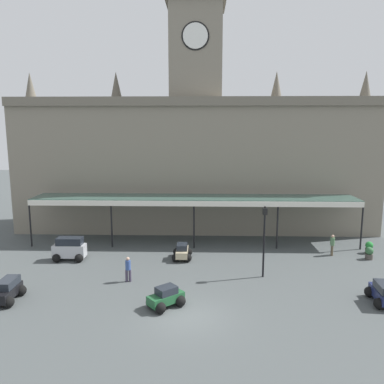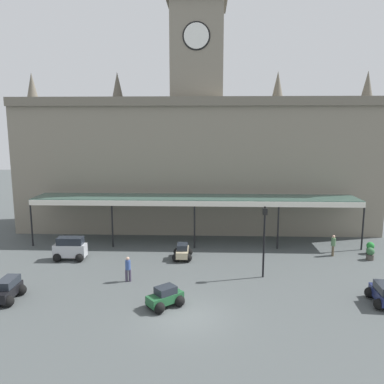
{
  "view_description": "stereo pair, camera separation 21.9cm",
  "coord_description": "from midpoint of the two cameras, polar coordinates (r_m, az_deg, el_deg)",
  "views": [
    {
      "loc": [
        0.73,
        -18.97,
        9.96
      ],
      "look_at": [
        0.0,
        6.2,
        5.69
      ],
      "focal_mm": 35.66,
      "sensor_mm": 36.0,
      "label": 1
    },
    {
      "loc": [
        0.95,
        -18.96,
        9.96
      ],
      "look_at": [
        0.0,
        6.2,
        5.69
      ],
      "focal_mm": 35.66,
      "sensor_mm": 36.0,
      "label": 2
    }
  ],
  "objects": [
    {
      "name": "entrance_canopy",
      "position": [
        32.56,
        0.65,
        -1.04
      ],
      "size": [
        27.71,
        3.26,
        4.09
      ],
      "color": "#38564C",
      "rests_on": "ground"
    },
    {
      "name": "car_beige_sedan",
      "position": [
        29.58,
        -1.22,
        -9.03
      ],
      "size": [
        1.52,
        2.05,
        1.19
      ],
      "color": "tan",
      "rests_on": "ground"
    },
    {
      "name": "pedestrian_near_entrance",
      "position": [
        25.66,
        -9.31,
        -11.17
      ],
      "size": [
        0.39,
        0.34,
        1.67
      ],
      "color": "#3F384C",
      "rests_on": "ground"
    },
    {
      "name": "car_green_sedan",
      "position": [
        22.22,
        -3.75,
        -15.59
      ],
      "size": [
        2.24,
        2.19,
        1.19
      ],
      "color": "#1E512D",
      "rests_on": "ground"
    },
    {
      "name": "victorian_lamppost",
      "position": [
        25.83,
        10.99,
        -6.11
      ],
      "size": [
        0.3,
        0.3,
        4.88
      ],
      "color": "black",
      "rests_on": "ground"
    },
    {
      "name": "planter_by_canopy",
      "position": [
        33.89,
        25.28,
        -7.56
      ],
      "size": [
        0.6,
        0.6,
        0.96
      ],
      "color": "#47423D",
      "rests_on": "ground"
    },
    {
      "name": "pedestrian_crossing_forecourt",
      "position": [
        32.13,
        20.55,
        -7.37
      ],
      "size": [
        0.34,
        0.38,
        1.67
      ],
      "color": "brown",
      "rests_on": "ground"
    },
    {
      "name": "car_silver_van",
      "position": [
        30.67,
        -17.55,
        -8.2
      ],
      "size": [
        2.41,
        1.62,
        1.77
      ],
      "color": "#B2B5BA",
      "rests_on": "ground"
    },
    {
      "name": "car_black_estate",
      "position": [
        25.26,
        -25.66,
        -13.21
      ],
      "size": [
        1.57,
        2.26,
        1.27
      ],
      "color": "black",
      "rests_on": "ground"
    },
    {
      "name": "car_navy_estate",
      "position": [
        24.98,
        26.95,
        -13.57
      ],
      "size": [
        1.66,
        2.32,
        1.27
      ],
      "color": "#19214C",
      "rests_on": "ground"
    },
    {
      "name": "planter_forecourt_centre",
      "position": [
        32.4,
        25.28,
        -8.33
      ],
      "size": [
        0.6,
        0.6,
        0.96
      ],
      "color": "#47423D",
      "rests_on": "ground"
    },
    {
      "name": "ground_plane",
      "position": [
        21.44,
        -0.35,
        -18.07
      ],
      "size": [
        140.0,
        140.0,
        0.0
      ],
      "primitive_type": "plane",
      "color": "#474C4C"
    },
    {
      "name": "station_building",
      "position": [
        37.84,
        0.89,
        5.4
      ],
      "size": [
        34.24,
        7.03,
        22.15
      ],
      "color": "gray",
      "rests_on": "ground"
    }
  ]
}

